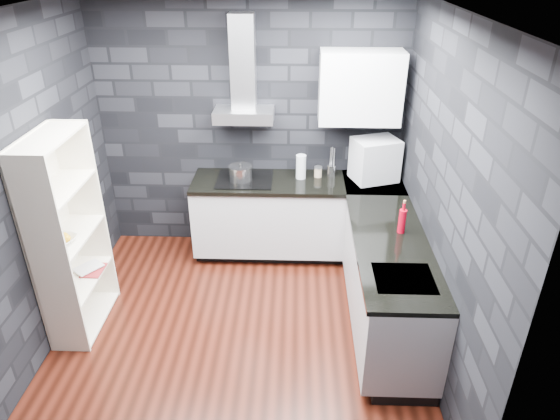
# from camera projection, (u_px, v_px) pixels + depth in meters

# --- Properties ---
(ground) EXTENTS (3.20, 3.20, 0.00)m
(ground) POSITION_uv_depth(u_px,v_px,m) (240.00, 330.00, 4.51)
(ground) COLOR #40150C
(ceiling) EXTENTS (3.20, 3.20, 0.00)m
(ceiling) POSITION_uv_depth(u_px,v_px,m) (224.00, 11.00, 3.24)
(ceiling) COLOR white
(wall_back) EXTENTS (3.20, 0.05, 2.70)m
(wall_back) POSITION_uv_depth(u_px,v_px,m) (251.00, 129.00, 5.30)
(wall_back) COLOR black
(wall_back) RESTS_ON ground
(wall_front) EXTENTS (3.20, 0.05, 2.70)m
(wall_front) POSITION_uv_depth(u_px,v_px,m) (194.00, 345.00, 2.44)
(wall_front) COLOR black
(wall_front) RESTS_ON ground
(wall_left) EXTENTS (0.05, 3.20, 2.70)m
(wall_left) POSITION_uv_depth(u_px,v_px,m) (28.00, 193.00, 3.92)
(wall_left) COLOR black
(wall_left) RESTS_ON ground
(wall_right) EXTENTS (0.05, 3.20, 2.70)m
(wall_right) POSITION_uv_depth(u_px,v_px,m) (444.00, 200.00, 3.82)
(wall_right) COLOR black
(wall_right) RESTS_ON ground
(toekick_back) EXTENTS (2.18, 0.50, 0.10)m
(toekick_back) POSITION_uv_depth(u_px,v_px,m) (296.00, 247.00, 5.65)
(toekick_back) COLOR black
(toekick_back) RESTS_ON ground
(toekick_right) EXTENTS (0.50, 1.78, 0.10)m
(toekick_right) POSITION_uv_depth(u_px,v_px,m) (387.00, 322.00, 4.53)
(toekick_right) COLOR black
(toekick_right) RESTS_ON ground
(counter_back_cab) EXTENTS (2.20, 0.60, 0.76)m
(counter_back_cab) POSITION_uv_depth(u_px,v_px,m) (297.00, 216.00, 5.41)
(counter_back_cab) COLOR #BABBBE
(counter_back_cab) RESTS_ON ground
(counter_right_cab) EXTENTS (0.60, 1.80, 0.76)m
(counter_right_cab) POSITION_uv_depth(u_px,v_px,m) (388.00, 284.00, 4.33)
(counter_right_cab) COLOR #BABBBE
(counter_right_cab) RESTS_ON ground
(counter_back_top) EXTENTS (2.20, 0.62, 0.04)m
(counter_back_top) POSITION_uv_depth(u_px,v_px,m) (297.00, 183.00, 5.21)
(counter_back_top) COLOR black
(counter_back_top) RESTS_ON counter_back_cab
(counter_right_top) EXTENTS (0.62, 1.80, 0.04)m
(counter_right_top) POSITION_uv_depth(u_px,v_px,m) (391.00, 244.00, 4.14)
(counter_right_top) COLOR black
(counter_right_top) RESTS_ON counter_right_cab
(counter_corner_top) EXTENTS (0.62, 0.62, 0.04)m
(counter_corner_top) POSITION_uv_depth(u_px,v_px,m) (374.00, 183.00, 5.20)
(counter_corner_top) COLOR black
(counter_corner_top) RESTS_ON counter_right_cab
(hood_body) EXTENTS (0.60, 0.34, 0.12)m
(hood_body) POSITION_uv_depth(u_px,v_px,m) (244.00, 115.00, 5.04)
(hood_body) COLOR silver
(hood_body) RESTS_ON wall_back
(hood_chimney) EXTENTS (0.24, 0.20, 0.90)m
(hood_chimney) POSITION_uv_depth(u_px,v_px,m) (243.00, 62.00, 4.86)
(hood_chimney) COLOR silver
(hood_chimney) RESTS_ON hood_body
(upper_cabinet) EXTENTS (0.80, 0.35, 0.70)m
(upper_cabinet) POSITION_uv_depth(u_px,v_px,m) (360.00, 87.00, 4.86)
(upper_cabinet) COLOR silver
(upper_cabinet) RESTS_ON wall_back
(cooktop) EXTENTS (0.58, 0.50, 0.01)m
(cooktop) POSITION_uv_depth(u_px,v_px,m) (245.00, 179.00, 5.23)
(cooktop) COLOR black
(cooktop) RESTS_ON counter_back_top
(sink_rim) EXTENTS (0.44, 0.40, 0.01)m
(sink_rim) POSITION_uv_depth(u_px,v_px,m) (404.00, 279.00, 3.69)
(sink_rim) COLOR silver
(sink_rim) RESTS_ON counter_right_top
(pot) EXTENTS (0.29, 0.29, 0.14)m
(pot) POSITION_uv_depth(u_px,v_px,m) (241.00, 173.00, 5.17)
(pot) COLOR #B8B7BD
(pot) RESTS_ON cooktop
(glass_vase) EXTENTS (0.12, 0.12, 0.26)m
(glass_vase) POSITION_uv_depth(u_px,v_px,m) (301.00, 167.00, 5.21)
(glass_vase) COLOR silver
(glass_vase) RESTS_ON counter_back_top
(storage_jar) EXTENTS (0.10, 0.10, 0.10)m
(storage_jar) POSITION_uv_depth(u_px,v_px,m) (318.00, 172.00, 5.28)
(storage_jar) COLOR tan
(storage_jar) RESTS_ON counter_back_top
(utensil_crock) EXTENTS (0.12, 0.12, 0.12)m
(utensil_crock) POSITION_uv_depth(u_px,v_px,m) (331.00, 170.00, 5.30)
(utensil_crock) COLOR #B8B7BD
(utensil_crock) RESTS_ON counter_back_top
(appliance_garage) EXTENTS (0.53, 0.47, 0.44)m
(appliance_garage) POSITION_uv_depth(u_px,v_px,m) (375.00, 160.00, 5.13)
(appliance_garage) COLOR silver
(appliance_garage) RESTS_ON counter_back_top
(red_bottle) EXTENTS (0.07, 0.07, 0.21)m
(red_bottle) POSITION_uv_depth(u_px,v_px,m) (402.00, 221.00, 4.23)
(red_bottle) COLOR #A40216
(red_bottle) RESTS_ON counter_right_top
(bookshelf) EXTENTS (0.51, 0.86, 1.80)m
(bookshelf) POSITION_uv_depth(u_px,v_px,m) (69.00, 237.00, 4.21)
(bookshelf) COLOR white
(bookshelf) RESTS_ON ground
(fruit_bowl) EXTENTS (0.25, 0.25, 0.05)m
(fruit_bowl) POSITION_uv_depth(u_px,v_px,m) (63.00, 240.00, 4.10)
(fruit_bowl) COLOR silver
(fruit_bowl) RESTS_ON bookshelf
(book_red) EXTENTS (0.18, 0.03, 0.24)m
(book_red) POSITION_uv_depth(u_px,v_px,m) (82.00, 260.00, 4.48)
(book_red) COLOR maroon
(book_red) RESTS_ON bookshelf
(book_second) EXTENTS (0.15, 0.12, 0.23)m
(book_second) POSITION_uv_depth(u_px,v_px,m) (81.00, 254.00, 4.53)
(book_second) COLOR #B2B2B2
(book_second) RESTS_ON bookshelf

